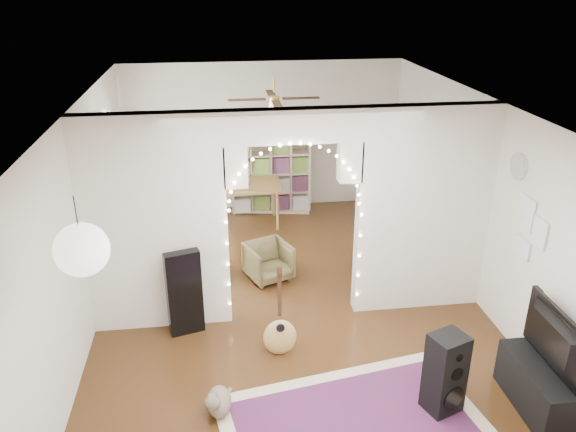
{
  "coord_description": "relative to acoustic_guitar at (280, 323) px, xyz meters",
  "views": [
    {
      "loc": [
        -0.91,
        -6.2,
        4.09
      ],
      "look_at": [
        -0.02,
        0.3,
        1.25
      ],
      "focal_mm": 35.0,
      "sensor_mm": 36.0,
      "label": 1
    }
  ],
  "objects": [
    {
      "name": "floor",
      "position": [
        0.28,
        0.85,
        -0.42
      ],
      "size": [
        7.5,
        7.5,
        0.0
      ],
      "primitive_type": "plane",
      "color": "black",
      "rests_on": "ground"
    },
    {
      "name": "ceiling",
      "position": [
        0.28,
        0.85,
        2.28
      ],
      "size": [
        5.0,
        7.5,
        0.02
      ],
      "primitive_type": "cube",
      "color": "white",
      "rests_on": "wall_back"
    },
    {
      "name": "wall_back",
      "position": [
        0.28,
        4.6,
        0.93
      ],
      "size": [
        5.0,
        0.02,
        2.7
      ],
      "primitive_type": "cube",
      "color": "silver",
      "rests_on": "floor"
    },
    {
      "name": "wall_left",
      "position": [
        -2.22,
        0.85,
        0.93
      ],
      "size": [
        0.02,
        7.5,
        2.7
      ],
      "primitive_type": "cube",
      "color": "silver",
      "rests_on": "floor"
    },
    {
      "name": "wall_right",
      "position": [
        2.78,
        0.85,
        0.93
      ],
      "size": [
        0.02,
        7.5,
        2.7
      ],
      "primitive_type": "cube",
      "color": "silver",
      "rests_on": "floor"
    },
    {
      "name": "divider_wall",
      "position": [
        0.28,
        0.85,
        1.0
      ],
      "size": [
        5.0,
        0.2,
        2.7
      ],
      "color": "silver",
      "rests_on": "floor"
    },
    {
      "name": "fairy_lights",
      "position": [
        0.28,
        0.72,
        1.13
      ],
      "size": [
        1.64,
        0.04,
        1.6
      ],
      "primitive_type": null,
      "color": "#FFEABF",
      "rests_on": "divider_wall"
    },
    {
      "name": "window",
      "position": [
        -2.19,
        2.65,
        1.08
      ],
      "size": [
        0.04,
        1.2,
        1.4
      ],
      "primitive_type": "cube",
      "color": "white",
      "rests_on": "wall_left"
    },
    {
      "name": "wall_clock",
      "position": [
        2.76,
        0.25,
        1.68
      ],
      "size": [
        0.03,
        0.31,
        0.31
      ],
      "primitive_type": "cylinder",
      "rotation": [
        0.0,
        1.57,
        0.0
      ],
      "color": "white",
      "rests_on": "wall_right"
    },
    {
      "name": "picture_frames",
      "position": [
        2.76,
        -0.15,
        1.08
      ],
      "size": [
        0.02,
        0.5,
        0.7
      ],
      "primitive_type": null,
      "color": "white",
      "rests_on": "wall_right"
    },
    {
      "name": "paper_lantern",
      "position": [
        -1.62,
        -1.55,
        1.83
      ],
      "size": [
        0.4,
        0.4,
        0.4
      ],
      "primitive_type": "sphere",
      "color": "white",
      "rests_on": "ceiling"
    },
    {
      "name": "ceiling_fan",
      "position": [
        0.28,
        2.85,
        1.98
      ],
      "size": [
        1.1,
        1.1,
        0.3
      ],
      "primitive_type": null,
      "color": "#AE8A3A",
      "rests_on": "ceiling"
    },
    {
      "name": "guitar_case",
      "position": [
        -1.09,
        0.6,
        0.13
      ],
      "size": [
        0.44,
        0.25,
        1.1
      ],
      "primitive_type": "cube",
      "rotation": [
        0.0,
        0.0,
        0.27
      ],
      "color": "black",
      "rests_on": "floor"
    },
    {
      "name": "acoustic_guitar",
      "position": [
        0.0,
        0.0,
        0.0
      ],
      "size": [
        0.4,
        0.16,
        0.97
      ],
      "rotation": [
        0.0,
        0.0,
        0.06
      ],
      "color": "tan",
      "rests_on": "floor"
    },
    {
      "name": "tabby_cat",
      "position": [
        -0.73,
        -0.88,
        -0.27
      ],
      "size": [
        0.37,
        0.57,
        0.38
      ],
      "rotation": [
        0.0,
        0.0,
        -0.37
      ],
      "color": "brown",
      "rests_on": "floor"
    },
    {
      "name": "floor_speaker",
      "position": [
        1.52,
        -1.11,
        0.01
      ],
      "size": [
        0.42,
        0.4,
        0.88
      ],
      "rotation": [
        0.0,
        0.0,
        0.36
      ],
      "color": "black",
      "rests_on": "floor"
    },
    {
      "name": "media_console",
      "position": [
        2.48,
        -1.22,
        -0.17
      ],
      "size": [
        0.41,
        1.01,
        0.5
      ],
      "primitive_type": "cube",
      "rotation": [
        0.0,
        0.0,
        -0.01
      ],
      "color": "black",
      "rests_on": "floor"
    },
    {
      "name": "tv",
      "position": [
        2.48,
        -1.22,
        0.38
      ],
      "size": [
        0.16,
        1.08,
        0.62
      ],
      "primitive_type": "imported",
      "rotation": [
        0.0,
        0.0,
        1.56
      ],
      "color": "black",
      "rests_on": "media_console"
    },
    {
      "name": "bookcase",
      "position": [
        0.36,
        4.35,
        0.32
      ],
      "size": [
        1.49,
        0.62,
        1.48
      ],
      "primitive_type": "cube",
      "rotation": [
        0.0,
        0.0,
        -0.18
      ],
      "color": "tan",
      "rests_on": "floor"
    },
    {
      "name": "dining_table",
      "position": [
        -0.13,
        3.79,
        0.26
      ],
      "size": [
        1.21,
        0.82,
        0.76
      ],
      "rotation": [
        0.0,
        0.0,
        -0.02
      ],
      "color": "brown",
      "rests_on": "floor"
    },
    {
      "name": "flower_vase",
      "position": [
        -0.13,
        3.79,
        0.43
      ],
      "size": [
        0.19,
        0.19,
        0.19
      ],
      "primitive_type": "imported",
      "rotation": [
        0.0,
        0.0,
        -0.02
      ],
      "color": "white",
      "rests_on": "dining_table"
    },
    {
      "name": "dining_chair_left",
      "position": [
        -0.97,
        1.98,
        -0.19
      ],
      "size": [
        0.6,
        0.61,
        0.46
      ],
      "primitive_type": "imported",
      "rotation": [
        0.0,
        0.0,
        0.23
      ],
      "color": "brown",
      "rests_on": "floor"
    },
    {
      "name": "dining_chair_right",
      "position": [
        0.05,
        1.79,
        -0.15
      ],
      "size": [
        0.77,
        0.77,
        0.55
      ],
      "primitive_type": "imported",
      "rotation": [
        0.0,
        0.0,
        0.38
      ],
      "color": "brown",
      "rests_on": "floor"
    }
  ]
}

